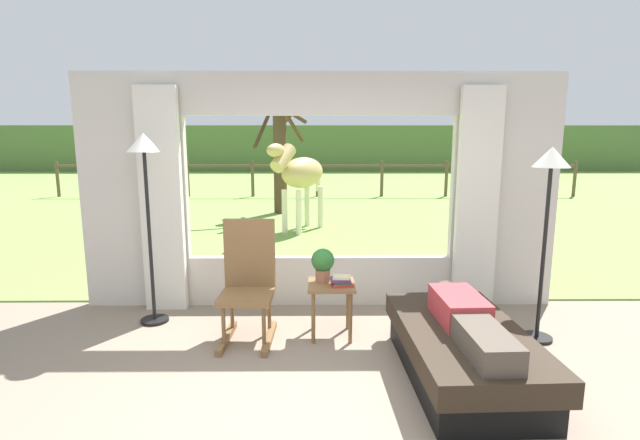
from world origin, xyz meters
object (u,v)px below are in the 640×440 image
at_px(rocking_chair, 248,282).
at_px(floor_lamp_right, 549,186).
at_px(recliner_sofa, 462,352).
at_px(horse, 301,174).
at_px(side_table, 331,293).
at_px(potted_plant, 323,263).
at_px(book_stack, 341,281).
at_px(pasture_tree, 281,149).
at_px(reclining_person, 466,318).
at_px(floor_lamp_left, 145,171).

bearing_deg(rocking_chair, floor_lamp_right, 0.33).
bearing_deg(recliner_sofa, horse, 101.94).
bearing_deg(side_table, potted_plant, 143.13).
xyz_separation_m(book_stack, pasture_tree, (-1.08, 7.27, 1.00)).
bearing_deg(floor_lamp_right, book_stack, 178.86).
xyz_separation_m(reclining_person, book_stack, (-0.91, 0.80, 0.04)).
xyz_separation_m(recliner_sofa, book_stack, (-0.91, 0.75, 0.35)).
bearing_deg(reclining_person, potted_plant, 137.30).
bearing_deg(side_table, recliner_sofa, -39.19).
distance_m(reclining_person, rocking_chair, 1.97).
bearing_deg(horse, rocking_chair, 116.19).
xyz_separation_m(recliner_sofa, floor_lamp_left, (-2.81, 1.18, 1.33)).
height_order(recliner_sofa, side_table, side_table).
height_order(floor_lamp_right, pasture_tree, pasture_tree).
height_order(recliner_sofa, horse, horse).
height_order(floor_lamp_right, horse, floor_lamp_right).
xyz_separation_m(reclining_person, horse, (-1.45, 5.83, 0.63)).
distance_m(potted_plant, horse, 4.94).
relative_size(rocking_chair, side_table, 2.15).
distance_m(rocking_chair, floor_lamp_left, 1.49).
xyz_separation_m(reclining_person, pasture_tree, (-1.99, 8.07, 1.04)).
height_order(reclining_person, horse, horse).
bearing_deg(potted_plant, recliner_sofa, -39.03).
xyz_separation_m(recliner_sofa, floor_lamp_right, (0.93, 0.72, 1.23)).
xyz_separation_m(reclining_person, potted_plant, (-1.08, 0.93, 0.18)).
relative_size(reclining_person, rocking_chair, 1.28).
bearing_deg(floor_lamp_left, recliner_sofa, -22.79).
bearing_deg(pasture_tree, rocking_chair, -88.30).
distance_m(side_table, book_stack, 0.18).
height_order(horse, pasture_tree, pasture_tree).
height_order(side_table, potted_plant, potted_plant).
bearing_deg(pasture_tree, recliner_sofa, -76.04).
xyz_separation_m(recliner_sofa, potted_plant, (-1.08, 0.88, 0.48)).
xyz_separation_m(side_table, floor_lamp_right, (1.93, -0.10, 1.02)).
relative_size(reclining_person, horse, 0.83).
relative_size(floor_lamp_left, floor_lamp_right, 1.07).
xyz_separation_m(horse, pasture_tree, (-0.55, 2.24, 0.41)).
bearing_deg(horse, floor_lamp_right, 145.16).
relative_size(floor_lamp_right, horse, 1.04).
bearing_deg(pasture_tree, horse, -76.27).
height_order(potted_plant, floor_lamp_right, floor_lamp_right).
xyz_separation_m(potted_plant, book_stack, (0.17, -0.12, -0.14)).
relative_size(potted_plant, horse, 0.18).
distance_m(rocking_chair, pasture_tree, 7.30).
relative_size(recliner_sofa, reclining_person, 1.21).
bearing_deg(recliner_sofa, book_stack, 138.33).
bearing_deg(horse, book_stack, 126.09).
xyz_separation_m(floor_lamp_right, horse, (-2.38, 5.07, -0.29)).
height_order(rocking_chair, horse, horse).
height_order(book_stack, pasture_tree, pasture_tree).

